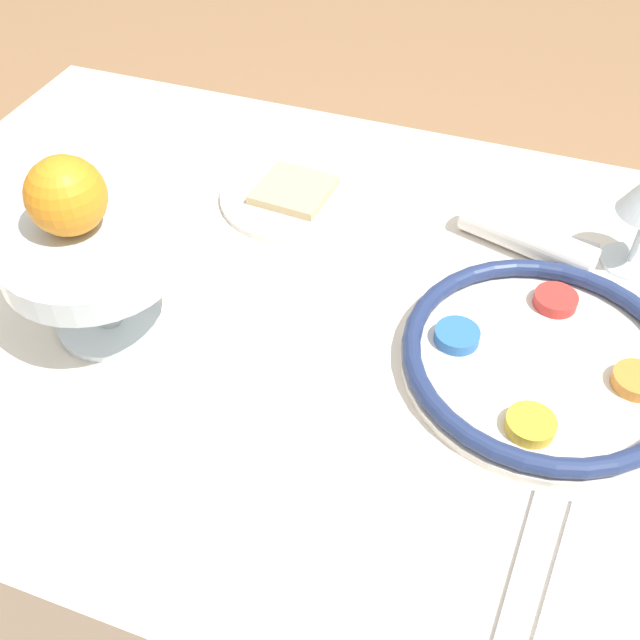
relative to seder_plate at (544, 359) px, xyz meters
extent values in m
plane|color=#99704C|center=(0.14, -0.01, -0.72)|extent=(8.00, 8.00, 0.00)
cube|color=silver|center=(0.14, -0.01, -0.37)|extent=(1.42, 0.81, 0.70)
cylinder|color=silver|center=(0.00, 0.00, -0.01)|extent=(0.30, 0.30, 0.01)
torus|color=navy|center=(0.00, 0.00, 0.00)|extent=(0.30, 0.30, 0.02)
cylinder|color=#2D6BB7|center=(0.09, 0.00, 0.00)|extent=(0.05, 0.05, 0.01)
cylinder|color=gold|center=(0.00, 0.09, 0.00)|extent=(0.05, 0.05, 0.01)
cylinder|color=orange|center=(-0.09, 0.00, 0.00)|extent=(0.05, 0.05, 0.01)
cylinder|color=red|center=(0.00, -0.09, 0.00)|extent=(0.05, 0.05, 0.01)
cylinder|color=silver|center=(-0.08, -0.21, -0.01)|extent=(0.07, 0.07, 0.00)
cylinder|color=silver|center=(-0.08, -0.21, 0.02)|extent=(0.01, 0.01, 0.07)
cylinder|color=silver|center=(0.46, 0.10, -0.01)|extent=(0.11, 0.11, 0.01)
cylinder|color=silver|center=(0.46, 0.10, 0.03)|extent=(0.03, 0.03, 0.08)
cylinder|color=silver|center=(0.46, 0.10, 0.09)|extent=(0.19, 0.19, 0.03)
sphere|color=orange|center=(0.48, 0.08, 0.15)|extent=(0.08, 0.08, 0.08)
cylinder|color=silver|center=(0.35, -0.19, -0.01)|extent=(0.20, 0.20, 0.01)
cube|color=#D1B784|center=(0.35, -0.19, 0.00)|extent=(0.10, 0.10, 0.01)
cylinder|color=white|center=(0.05, -0.19, 0.01)|extent=(0.17, 0.09, 0.04)
cube|color=silver|center=(-0.05, 0.25, -0.01)|extent=(0.04, 0.19, 0.01)
cube|color=silver|center=(-0.02, 0.25, -0.01)|extent=(0.03, 0.19, 0.01)
cube|color=silver|center=(0.05, -0.23, -0.01)|extent=(0.17, 0.04, 0.01)
camera|label=1|loc=(0.04, 0.57, 0.58)|focal=42.00mm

